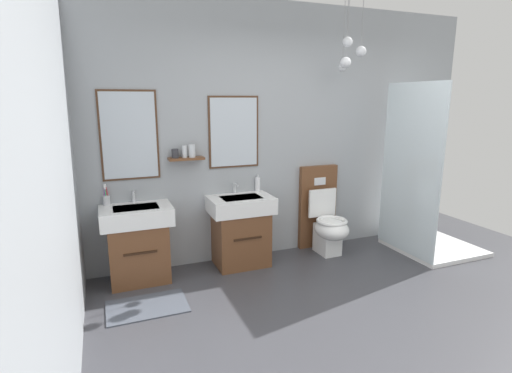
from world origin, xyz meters
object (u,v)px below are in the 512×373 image
object	(u,v)px
toilet	(324,220)
soap_dispenser	(258,184)
toothbrush_cup	(106,199)
shower_tray	(424,218)
vanity_sink_left	(138,241)
vanity_sink_right	(240,229)

from	to	relation	value
toilet	soap_dispenser	distance (m)	0.92
toothbrush_cup	shower_tray	world-z (taller)	shower_tray
vanity_sink_left	soap_dispenser	world-z (taller)	soap_dispenser
vanity_sink_right	soap_dispenser	world-z (taller)	soap_dispenser
vanity_sink_right	toothbrush_cup	xyz separation A→B (m)	(-1.33, 0.16, 0.42)
vanity_sink_right	shower_tray	bearing A→B (deg)	-12.20
vanity_sink_left	vanity_sink_right	bearing A→B (deg)	0.00
toilet	soap_dispenser	world-z (taller)	toilet
shower_tray	toilet	bearing A→B (deg)	157.07
vanity_sink_right	shower_tray	distance (m)	2.16
soap_dispenser	vanity_sink_right	bearing A→B (deg)	-147.90
vanity_sink_left	toilet	world-z (taller)	toilet
vanity_sink_left	toilet	distance (m)	2.11
toilet	toothbrush_cup	xyz separation A→B (m)	(-2.37, 0.16, 0.44)
vanity_sink_left	toothbrush_cup	distance (m)	0.51
toothbrush_cup	soap_dispenser	xyz separation A→B (m)	(1.59, 0.01, 0.02)
vanity_sink_right	shower_tray	xyz separation A→B (m)	(2.12, -0.46, 0.01)
toothbrush_cup	shower_tray	bearing A→B (deg)	-10.12
toilet	shower_tray	distance (m)	1.16
vanity_sink_left	vanity_sink_right	size ratio (longest dim) A/B	1.00
toothbrush_cup	soap_dispenser	world-z (taller)	toothbrush_cup
vanity_sink_left	toilet	bearing A→B (deg)	-0.11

